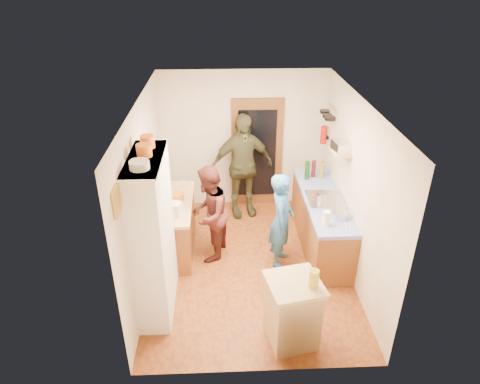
{
  "coord_description": "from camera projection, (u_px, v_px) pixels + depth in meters",
  "views": [
    {
      "loc": [
        -0.39,
        -5.39,
        4.18
      ],
      "look_at": [
        -0.15,
        0.15,
        1.21
      ],
      "focal_mm": 32.0,
      "sensor_mm": 36.0,
      "label": 1
    }
  ],
  "objects": [
    {
      "name": "chopping_board",
      "position": [
        176.0,
        185.0,
        7.16
      ],
      "size": [
        0.32,
        0.25,
        0.02
      ],
      "primitive_type": "cube",
      "rotation": [
        0.0,
        0.0,
        0.12
      ],
      "color": "#D2B67B",
      "rests_on": "left_counter_top"
    },
    {
      "name": "wall_shelf",
      "position": [
        340.0,
        152.0,
        6.38
      ],
      "size": [
        0.26,
        0.42,
        0.03
      ],
      "primitive_type": "cube",
      "color": "#D2B67B",
      "rests_on": "wall_right"
    },
    {
      "name": "wall_right",
      "position": [
        355.0,
        189.0,
        6.18
      ],
      "size": [
        0.02,
        4.0,
        2.6
      ],
      "primitive_type": "cube",
      "color": "beige",
      "rests_on": "ground"
    },
    {
      "name": "wall_left",
      "position": [
        145.0,
        194.0,
        6.06
      ],
      "size": [
        0.02,
        4.0,
        2.6
      ],
      "primitive_type": "cube",
      "color": "beige",
      "rests_on": "ground"
    },
    {
      "name": "island_base",
      "position": [
        292.0,
        313.0,
        5.2
      ],
      "size": [
        0.65,
        0.65,
        0.86
      ],
      "primitive_type": "cube",
      "rotation": [
        0.0,
        0.0,
        0.2
      ],
      "color": "#D2B67B",
      "rests_on": "ground"
    },
    {
      "name": "ceiling",
      "position": [
        252.0,
        102.0,
        5.5
      ],
      "size": [
        3.0,
        4.0,
        0.02
      ],
      "primitive_type": "cube",
      "color": "silver",
      "rests_on": "ground"
    },
    {
      "name": "floor",
      "position": [
        250.0,
        265.0,
        6.74
      ],
      "size": [
        3.0,
        4.0,
        0.02
      ],
      "primitive_type": "cube",
      "color": "brown",
      "rests_on": "ground"
    },
    {
      "name": "door_glass",
      "position": [
        257.0,
        154.0,
        7.95
      ],
      "size": [
        0.7,
        0.02,
        1.7
      ],
      "primitive_type": "cube",
      "color": "black",
      "rests_on": "door_frame"
    },
    {
      "name": "orange_pot_b",
      "position": [
        147.0,
        142.0,
        5.18
      ],
      "size": [
        0.17,
        0.17,
        0.15
      ],
      "primitive_type": "cylinder",
      "color": "orange",
      "rests_on": "hutch_top_shelf"
    },
    {
      "name": "orange_bowl",
      "position": [
        177.0,
        196.0,
        6.72
      ],
      "size": [
        0.26,
        0.26,
        0.1
      ],
      "primitive_type": "cylinder",
      "rotation": [
        0.0,
        0.0,
        -0.17
      ],
      "color": "orange",
      "rests_on": "left_counter_top"
    },
    {
      "name": "pan_hang_b",
      "position": [
        327.0,
        116.0,
        7.26
      ],
      "size": [
        0.16,
        0.16,
        0.05
      ],
      "primitive_type": "cylinder",
      "color": "black",
      "rests_on": "pan_rail"
    },
    {
      "name": "hob",
      "position": [
        325.0,
        200.0,
        6.69
      ],
      "size": [
        0.55,
        0.58,
        0.04
      ],
      "primitive_type": "cube",
      "color": "silver",
      "rests_on": "right_counter_top"
    },
    {
      "name": "person_hob",
      "position": [
        283.0,
        221.0,
        6.42
      ],
      "size": [
        0.47,
        0.62,
        1.53
      ],
      "primitive_type": "imported",
      "rotation": [
        0.0,
        0.0,
        1.36
      ],
      "color": "#295D93",
      "rests_on": "ground"
    },
    {
      "name": "left_counter_base",
      "position": [
        174.0,
        228.0,
        6.88
      ],
      "size": [
        0.6,
        1.4,
        0.85
      ],
      "primitive_type": "cube",
      "color": "brown",
      "rests_on": "ground"
    },
    {
      "name": "pot_on_hob",
      "position": [
        323.0,
        196.0,
        6.64
      ],
      "size": [
        0.18,
        0.18,
        0.12
      ],
      "primitive_type": "cylinder",
      "color": "silver",
      "rests_on": "hob"
    },
    {
      "name": "pan_hang_a",
      "position": [
        330.0,
        118.0,
        7.07
      ],
      "size": [
        0.18,
        0.18,
        0.05
      ],
      "primitive_type": "cylinder",
      "color": "black",
      "rests_on": "pan_rail"
    },
    {
      "name": "oil_jar",
      "position": [
        314.0,
        279.0,
        4.85
      ],
      "size": [
        0.13,
        0.13,
        0.23
      ],
      "primitive_type": "cylinder",
      "rotation": [
        0.0,
        0.0,
        0.2
      ],
      "color": "#AD9E2D",
      "rests_on": "island_top"
    },
    {
      "name": "bottle_a",
      "position": [
        307.0,
        170.0,
        7.3
      ],
      "size": [
        0.08,
        0.08,
        0.33
      ],
      "primitive_type": "cylinder",
      "rotation": [
        0.0,
        0.0,
        0.0
      ],
      "color": "#143F14",
      "rests_on": "right_counter_top"
    },
    {
      "name": "right_counter_top",
      "position": [
        323.0,
        199.0,
        6.81
      ],
      "size": [
        0.62,
        2.22,
        0.06
      ],
      "primitive_type": "cube",
      "color": "#0F31AD",
      "rests_on": "right_counter_base"
    },
    {
      "name": "person_back",
      "position": [
        243.0,
        166.0,
        7.67
      ],
      "size": [
        1.22,
        0.73,
        1.95
      ],
      "primitive_type": "imported",
      "rotation": [
        0.0,
        0.0,
        0.24
      ],
      "color": "#393923",
      "rests_on": "ground"
    },
    {
      "name": "island_top",
      "position": [
        294.0,
        284.0,
        4.98
      ],
      "size": [
        0.73,
        0.73,
        0.05
      ],
      "primitive_type": "cube",
      "rotation": [
        0.0,
        0.0,
        0.2
      ],
      "color": "#D2B67B",
      "rests_on": "island_base"
    },
    {
      "name": "door_frame",
      "position": [
        257.0,
        153.0,
        7.98
      ],
      "size": [
        0.95,
        0.06,
        2.1
      ],
      "primitive_type": "cube",
      "color": "brown",
      "rests_on": "ground"
    },
    {
      "name": "picture_frame",
      "position": [
        117.0,
        201.0,
        4.34
      ],
      "size": [
        0.03,
        0.25,
        0.3
      ],
      "primitive_type": "cube",
      "color": "gold",
      "rests_on": "wall_left"
    },
    {
      "name": "wall_back",
      "position": [
        243.0,
        140.0,
        7.89
      ],
      "size": [
        3.0,
        0.02,
        2.6
      ],
      "primitive_type": "cube",
      "color": "beige",
      "rests_on": "ground"
    },
    {
      "name": "toaster",
      "position": [
        172.0,
        209.0,
        6.29
      ],
      "size": [
        0.29,
        0.23,
        0.2
      ],
      "primitive_type": "cube",
      "rotation": [
        0.0,
        0.0,
        -0.21
      ],
      "color": "white",
      "rests_on": "left_counter_top"
    },
    {
      "name": "radio",
      "position": [
        341.0,
        146.0,
        6.34
      ],
      "size": [
        0.26,
        0.33,
        0.15
      ],
      "primitive_type": "cube",
      "rotation": [
        0.0,
        0.0,
        0.14
      ],
      "color": "silver",
      "rests_on": "wall_shelf"
    },
    {
      "name": "orange_pot_a",
      "position": [
        144.0,
        150.0,
        4.95
      ],
      "size": [
        0.18,
        0.18,
        0.14
      ],
      "primitive_type": "cylinder",
      "color": "orange",
      "rests_on": "hutch_top_shelf"
    },
    {
      "name": "left_counter_top",
      "position": [
        172.0,
        204.0,
        6.67
      ],
      "size": [
        0.64,
        1.44,
        0.05
      ],
      "primitive_type": "cube",
      "color": "#D2B67B",
      "rests_on": "left_counter_base"
    },
    {
      "name": "plate_stack",
      "position": [
        139.0,
        165.0,
        4.65
      ],
      "size": [
        0.22,
        0.22,
        0.09
      ],
      "primitive_type": "cylinder",
      "color": "white",
      "rests_on": "hutch_top_shelf"
    },
    {
      "name": "hutch_body",
      "position": [
        153.0,
        237.0,
        5.46
      ],
      "size": [
        0.4,
        1.2,
        2.2
      ],
      "primitive_type": "cube",
      "color": "white",
      "rests_on": "ground"
    },
    {
      "name": "bottle_b",
      "position": [
        314.0,
        169.0,
        7.4
      ],
      "size": [
        0.09,
        0.09,
        0.3
      ],
      "primitive_type": "cylinder",
      "rotation": [
        0.0,
        0.0,
        0.2
      ],
      "color": "#591419",
      "rests_on": "right_counter_top"
    },
    {
      "name": "person_left",
      "position": [
        211.0,
        213.0,
        6.6
      ],
      "size": [
        0.76,
        0.88,
        1.56
      ],
      "primitive_type": "imported",
      "rotation": [
        0.0,
        0.0,
        -1.82
      ],
      "color": "#4C201C",
      "rests_on": "ground"
    },
    {
      "name": "ext_bracket",
      "position": [
        327.0,
        137.0,
        7.61
      ],
      "size": [
        0.06,
        0.1,
        0.04
      ],
      "primitive_type": "cube",
      "color": "black",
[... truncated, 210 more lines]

